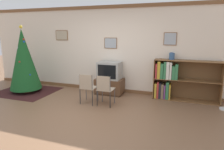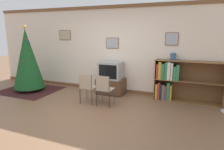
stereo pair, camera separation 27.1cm
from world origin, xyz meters
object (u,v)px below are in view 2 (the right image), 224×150
folding_chair_right (104,88)px  bookshelf (175,80)px  christmas_tree (27,59)px  folding_chair_left (87,86)px  vase (173,56)px  tv_console (111,86)px  television (111,70)px

folding_chair_right → bookshelf: 2.01m
folding_chair_right → christmas_tree: bearing=172.9°
folding_chair_left → vase: (2.05, 1.20, 0.77)m
bookshelf → folding_chair_right: bearing=-145.1°
folding_chair_left → folding_chair_right: size_ratio=1.00×
tv_console → folding_chair_right: (0.25, -1.05, 0.23)m
television → folding_chair_left: television is taller
television → folding_chair_right: bearing=-76.7°
christmas_tree → bookshelf: (4.52, 0.79, -0.47)m
christmas_tree → television: 2.73m
christmas_tree → folding_chair_right: bearing=-7.1°
tv_console → vase: size_ratio=4.37×
folding_chair_left → tv_console: bearing=76.7°
christmas_tree → vase: 4.51m
folding_chair_right → tv_console: bearing=103.3°
tv_console → television: 0.50m
vase → tv_console: bearing=-175.0°
television → bookshelf: bookshelf is taller
vase → christmas_tree: bearing=-169.2°
television → vase: vase is taller
bookshelf → vase: 0.67m
vase → folding_chair_left: bearing=-149.6°
tv_console → vase: 2.07m
tv_console → vase: vase is taller
bookshelf → folding_chair_left: bearing=-151.8°
folding_chair_left → bookshelf: 2.43m
tv_console → vase: bearing=5.0°
christmas_tree → tv_console: bearing=14.6°
folding_chair_left → christmas_tree: bearing=171.4°
tv_console → christmas_tree: bearing=-165.4°
folding_chair_right → bookshelf: size_ratio=0.46×
tv_console → vase: (1.80, 0.16, 1.00)m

